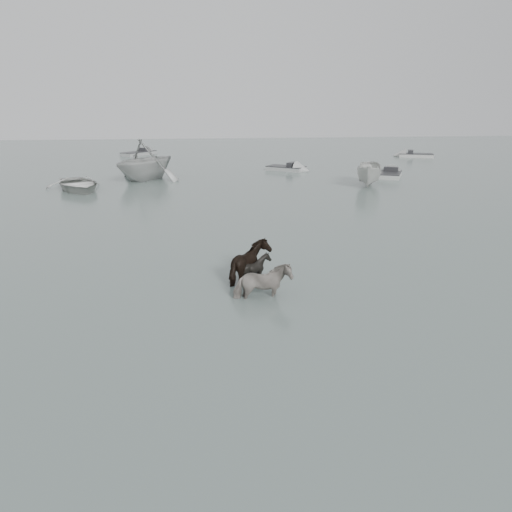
# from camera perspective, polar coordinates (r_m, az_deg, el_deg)

# --- Properties ---
(ground) EXTENTS (140.00, 140.00, 0.00)m
(ground) POSITION_cam_1_polar(r_m,az_deg,el_deg) (15.52, -0.43, -4.78)
(ground) COLOR #56675F
(ground) RESTS_ON ground
(pony_pinto) EXTENTS (1.86, 1.03, 1.49)m
(pony_pinto) POSITION_cam_1_polar(r_m,az_deg,el_deg) (15.24, 0.74, -2.20)
(pony_pinto) COLOR black
(pony_pinto) RESTS_ON ground
(pony_dark) EXTENTS (1.65, 1.84, 1.64)m
(pony_dark) POSITION_cam_1_polar(r_m,az_deg,el_deg) (16.83, -0.57, -0.04)
(pony_dark) COLOR black
(pony_dark) RESTS_ON ground
(pony_black) EXTENTS (1.24, 1.16, 1.14)m
(pony_black) POSITION_cam_1_polar(r_m,az_deg,el_deg) (16.96, -0.10, -0.78)
(pony_black) COLOR black
(pony_black) RESTS_ON ground
(rowboat_lead) EXTENTS (5.45, 6.19, 1.07)m
(rowboat_lead) POSITION_cam_1_polar(r_m,az_deg,el_deg) (36.41, -19.71, 7.91)
(rowboat_lead) COLOR #BABAB5
(rowboat_lead) RESTS_ON ground
(rowboat_trail) EXTENTS (7.93, 8.11, 3.24)m
(rowboat_trail) POSITION_cam_1_polar(r_m,az_deg,el_deg) (39.93, -12.53, 10.82)
(rowboat_trail) COLOR #AEB1AE
(rowboat_trail) RESTS_ON ground
(boat_small) EXTENTS (3.37, 4.92, 1.78)m
(boat_small) POSITION_cam_1_polar(r_m,az_deg,el_deg) (37.28, 12.86, 9.23)
(boat_small) COLOR #B9BAB5
(boat_small) RESTS_ON ground
(skiff_port) EXTENTS (3.50, 4.86, 0.75)m
(skiff_port) POSITION_cam_1_polar(r_m,az_deg,el_deg) (41.93, 15.10, 9.21)
(skiff_port) COLOR #AAACAA
(skiff_port) RESTS_ON ground
(skiff_mid) EXTENTS (4.58, 4.00, 0.75)m
(skiff_mid) POSITION_cam_1_polar(r_m,az_deg,el_deg) (44.53, 3.46, 10.20)
(skiff_mid) COLOR #979997
(skiff_mid) RESTS_ON ground
(skiff_star) EXTENTS (5.20, 3.23, 0.75)m
(skiff_star) POSITION_cam_1_polar(r_m,az_deg,el_deg) (58.17, 17.83, 11.08)
(skiff_star) COLOR #A9A9A5
(skiff_star) RESTS_ON ground
(skiff_far) EXTENTS (4.93, 5.68, 0.75)m
(skiff_far) POSITION_cam_1_polar(r_m,az_deg,el_deg) (59.20, -13.27, 11.53)
(skiff_far) COLOR gray
(skiff_far) RESTS_ON ground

